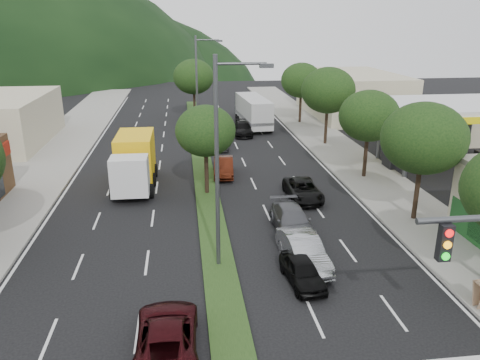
{
  "coord_description": "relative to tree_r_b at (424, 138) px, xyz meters",
  "views": [
    {
      "loc": [
        -1.45,
        -12.2,
        11.36
      ],
      "look_at": [
        1.74,
        13.57,
        2.45
      ],
      "focal_mm": 35.0,
      "sensor_mm": 36.0,
      "label": 1
    }
  ],
  "objects": [
    {
      "name": "bldg_right_far",
      "position": [
        7.5,
        32.0,
        -2.44
      ],
      "size": [
        10.0,
        16.0,
        5.2
      ],
      "primitive_type": "cube",
      "color": "beige",
      "rests_on": "ground"
    },
    {
      "name": "median",
      "position": [
        -12.0,
        16.0,
        -4.98
      ],
      "size": [
        1.6,
        56.0,
        0.12
      ],
      "primitive_type": "cube",
      "color": "#193212",
      "rests_on": "ground"
    },
    {
      "name": "sedan_silver",
      "position": [
        -7.89,
        -4.4,
        -4.3
      ],
      "size": [
        1.95,
        4.57,
        1.47
      ],
      "primitive_type": "imported",
      "rotation": [
        0.0,
        0.0,
        0.09
      ],
      "color": "#929599",
      "rests_on": "ground"
    },
    {
      "name": "tree_med_near",
      "position": [
        -12.0,
        6.0,
        -0.61
      ],
      "size": [
        4.0,
        4.0,
        6.02
      ],
      "color": "black",
      "rests_on": "median"
    },
    {
      "name": "sidewalk_left",
      "position": [
        -25.0,
        13.0,
        -4.96
      ],
      "size": [
        6.0,
        90.0,
        0.15
      ],
      "primitive_type": "cube",
      "color": "gray",
      "rests_on": "ground"
    },
    {
      "name": "streetlight_near",
      "position": [
        -11.79,
        -4.0,
        0.55
      ],
      "size": [
        2.6,
        0.25,
        10.0
      ],
      "color": "#47494C",
      "rests_on": "ground"
    },
    {
      "name": "car_queue_c",
      "position": [
        -10.5,
        9.91,
        -4.35
      ],
      "size": [
        1.76,
        4.24,
        1.36
      ],
      "primitive_type": "imported",
      "rotation": [
        0.0,
        0.0,
        -0.08
      ],
      "color": "#45180B",
      "rests_on": "ground"
    },
    {
      "name": "car_queue_d",
      "position": [
        -5.68,
        4.3,
        -4.41
      ],
      "size": [
        2.1,
        4.5,
        1.25
      ],
      "primitive_type": "imported",
      "rotation": [
        0.0,
        0.0,
        -0.01
      ],
      "color": "black",
      "rests_on": "ground"
    },
    {
      "name": "suv_maroon",
      "position": [
        -14.33,
        -10.0,
        -4.37
      ],
      "size": [
        2.29,
        4.85,
        1.34
      ],
      "primitive_type": "imported",
      "rotation": [
        0.0,
        0.0,
        3.13
      ],
      "color": "black",
      "rests_on": "ground"
    },
    {
      "name": "tree_r_e",
      "position": [
        0.0,
        28.0,
        -0.14
      ],
      "size": [
        4.6,
        4.6,
        6.71
      ],
      "color": "black",
      "rests_on": "sidewalk_right"
    },
    {
      "name": "car_queue_a",
      "position": [
        -8.36,
        -6.04,
        -4.44
      ],
      "size": [
        1.73,
        3.6,
        1.19
      ],
      "primitive_type": "imported",
      "rotation": [
        0.0,
        0.0,
        0.1
      ],
      "color": "black",
      "rests_on": "ground"
    },
    {
      "name": "car_queue_b",
      "position": [
        -7.6,
        -0.7,
        -4.34
      ],
      "size": [
        1.97,
        4.79,
        1.39
      ],
      "primitive_type": "imported",
      "rotation": [
        0.0,
        0.0,
        0.0
      ],
      "color": "#4F5055",
      "rests_on": "ground"
    },
    {
      "name": "tree_r_c",
      "position": [
        0.0,
        8.0,
        -0.29
      ],
      "size": [
        4.4,
        4.4,
        6.48
      ],
      "color": "black",
      "rests_on": "sidewalk_right"
    },
    {
      "name": "streetlight_mid",
      "position": [
        -11.79,
        21.0,
        0.55
      ],
      "size": [
        2.6,
        0.25,
        10.0
      ],
      "color": "#47494C",
      "rests_on": "ground"
    },
    {
      "name": "motorhome",
      "position": [
        -5.65,
        26.68,
        -3.29
      ],
      "size": [
        3.27,
        8.73,
        3.29
      ],
      "rotation": [
        0.0,
        0.0,
        0.08
      ],
      "color": "#BABABA",
      "rests_on": "ground"
    },
    {
      "name": "box_truck",
      "position": [
        -16.99,
        8.43,
        -3.35
      ],
      "size": [
        2.91,
        7.28,
        3.57
      ],
      "rotation": [
        0.0,
        0.0,
        3.13
      ],
      "color": "silver",
      "rests_on": "ground"
    },
    {
      "name": "car_queue_f",
      "position": [
        -7.31,
        22.97,
        -4.38
      ],
      "size": [
        2.04,
        4.62,
        1.32
      ],
      "primitive_type": "imported",
      "rotation": [
        0.0,
        0.0,
        -0.04
      ],
      "color": "black",
      "rests_on": "ground"
    },
    {
      "name": "tree_r_d",
      "position": [
        0.0,
        18.0,
        0.14
      ],
      "size": [
        5.0,
        5.0,
        7.17
      ],
      "color": "black",
      "rests_on": "sidewalk_right"
    },
    {
      "name": "gas_canopy",
      "position": [
        7.0,
        10.0,
        -0.39
      ],
      "size": [
        12.2,
        8.2,
        5.25
      ],
      "color": "silver",
      "rests_on": "ground"
    },
    {
      "name": "sidewalk_right",
      "position": [
        0.5,
        13.0,
        -4.96
      ],
      "size": [
        5.0,
        90.0,
        0.15
      ],
      "primitive_type": "cube",
      "color": "gray",
      "rests_on": "ground"
    },
    {
      "name": "car_queue_e",
      "position": [
        -10.17,
        17.97,
        -4.32
      ],
      "size": [
        1.9,
        4.29,
        1.44
      ],
      "primitive_type": "imported",
      "rotation": [
        0.0,
        0.0,
        -0.05
      ],
      "color": "#515257",
      "rests_on": "ground"
    },
    {
      "name": "tree_r_b",
      "position": [
        0.0,
        0.0,
        0.0
      ],
      "size": [
        4.8,
        4.8,
        6.94
      ],
      "color": "black",
      "rests_on": "sidewalk_right"
    },
    {
      "name": "tree_med_far",
      "position": [
        -12.0,
        32.0,
        -0.03
      ],
      "size": [
        4.8,
        4.8,
        6.94
      ],
      "color": "black",
      "rests_on": "median"
    }
  ]
}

